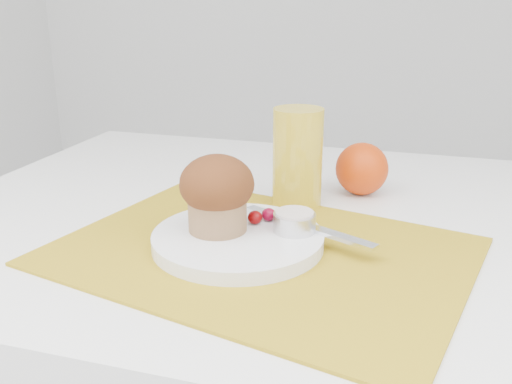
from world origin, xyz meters
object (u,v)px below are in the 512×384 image
(plate, at_px, (238,239))
(juice_glass, at_px, (298,158))
(muffin, at_px, (217,192))
(orange, at_px, (362,169))

(plate, distance_m, juice_glass, 0.19)
(juice_glass, relative_size, muffin, 1.52)
(plate, height_order, muffin, muffin)
(orange, xyz_separation_m, muffin, (-0.15, -0.25, 0.03))
(plate, distance_m, muffin, 0.07)
(orange, relative_size, juice_glass, 0.56)
(orange, relative_size, muffin, 0.85)
(juice_glass, bearing_deg, plate, -101.34)
(orange, distance_m, muffin, 0.30)
(orange, bearing_deg, muffin, -120.74)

